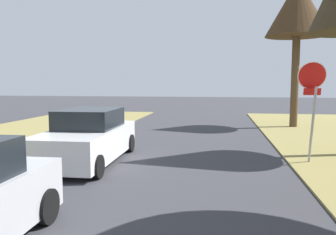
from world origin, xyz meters
The scene contains 3 objects.
stop_sign_far centered at (4.21, 14.20, 2.16)m, with size 0.81×0.63×2.93m.
street_tree_right_far centered at (5.44, 22.49, 6.10)m, with size 3.20×3.20×7.59m.
parked_sedan_white centered at (-2.29, 13.41, 0.72)m, with size 2.01×4.43×1.57m.
Camera 1 is at (1.60, 3.88, 2.37)m, focal length 36.27 mm.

